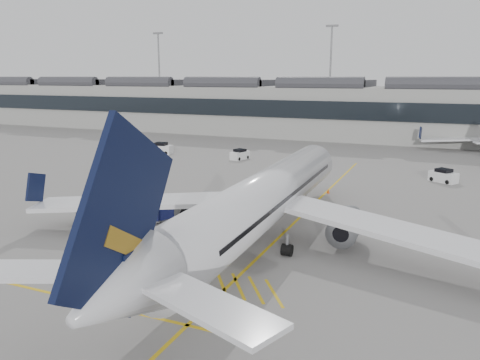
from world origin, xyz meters
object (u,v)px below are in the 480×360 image
at_px(belt_loader, 240,207).
at_px(pushback_tug, 95,212).
at_px(airliner_main, 262,201).
at_px(baggage_cart_a, 162,209).
at_px(ramp_agent_b, 242,206).
at_px(ramp_agent_a, 244,203).

relative_size(belt_loader, pushback_tug, 1.41).
bearing_deg(airliner_main, baggage_cart_a, 169.11).
bearing_deg(baggage_cart_a, airliner_main, 11.21).
xyz_separation_m(belt_loader, ramp_agent_b, (0.60, -0.83, 0.38)).
relative_size(airliner_main, ramp_agent_b, 24.89).
distance_m(baggage_cart_a, pushback_tug, 6.32).
bearing_deg(airliner_main, pushback_tug, -179.13).
xyz_separation_m(belt_loader, ramp_agent_a, (0.40, 0.19, 0.36)).
bearing_deg(ramp_agent_b, pushback_tug, -12.66).
bearing_deg(pushback_tug, airliner_main, -3.54).
bearing_deg(belt_loader, ramp_agent_b, -56.39).
bearing_deg(ramp_agent_a, baggage_cart_a, 176.89).
xyz_separation_m(belt_loader, pushback_tug, (-11.38, -7.81, 0.21)).
relative_size(baggage_cart_a, ramp_agent_b, 1.27).
distance_m(airliner_main, pushback_tug, 16.67).
relative_size(baggage_cart_a, pushback_tug, 0.75).
bearing_deg(belt_loader, pushback_tug, -147.69).
relative_size(ramp_agent_a, ramp_agent_b, 0.98).
relative_size(airliner_main, belt_loader, 10.36).
height_order(belt_loader, baggage_cart_a, baggage_cart_a).
relative_size(airliner_main, baggage_cart_a, 19.57).
relative_size(airliner_main, pushback_tug, 14.62).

